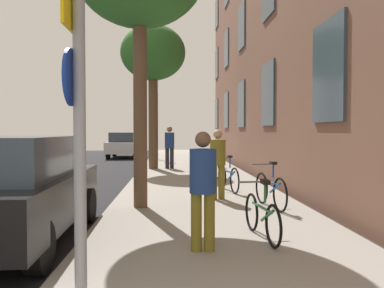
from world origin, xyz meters
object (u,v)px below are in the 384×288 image
(traffic_light, at_px, (155,114))
(car_0, at_px, (12,189))
(bicycle_4, at_px, (205,164))
(bicycle_3, at_px, (213,169))
(pedestrian_2, at_px, (170,144))
(car_1, at_px, (124,145))
(bicycle_0, at_px, (262,216))
(bicycle_1, at_px, (270,189))
(bicycle_2, at_px, (228,177))
(tree_far, at_px, (153,55))
(pedestrian_1, at_px, (218,159))
(pedestrian_0, at_px, (203,183))
(sign_post, at_px, (77,102))
(bicycle_5, at_px, (218,159))

(traffic_light, xyz_separation_m, car_0, (-1.44, -16.78, -1.82))
(bicycle_4, relative_size, car_0, 0.39)
(bicycle_3, xyz_separation_m, pedestrian_2, (-1.43, 4.18, 0.66))
(car_1, bearing_deg, bicycle_0, -77.83)
(bicycle_4, bearing_deg, bicycle_1, -83.94)
(bicycle_1, distance_m, bicycle_3, 4.85)
(traffic_light, distance_m, bicycle_2, 12.66)
(traffic_light, distance_m, bicycle_0, 17.32)
(bicycle_3, height_order, pedestrian_2, pedestrian_2)
(traffic_light, xyz_separation_m, tree_far, (0.15, -5.64, 2.26))
(bicycle_1, xyz_separation_m, bicycle_2, (-0.55, 2.40, -0.01))
(pedestrian_1, bearing_deg, traffic_light, 98.47)
(bicycle_0, height_order, pedestrian_0, pedestrian_0)
(sign_post, height_order, bicycle_0, sign_post)
(bicycle_4, relative_size, pedestrian_0, 1.05)
(car_1, bearing_deg, pedestrian_1, -76.21)
(bicycle_1, distance_m, bicycle_5, 9.60)
(bicycle_4, height_order, car_0, car_0)
(sign_post, xyz_separation_m, pedestrian_0, (1.33, 1.31, -0.97))
(traffic_light, relative_size, bicycle_2, 2.18)
(bicycle_1, bearing_deg, bicycle_3, 98.48)
(bicycle_2, xyz_separation_m, car_1, (-4.59, 15.71, 0.35))
(bicycle_1, relative_size, bicycle_5, 1.02)
(bicycle_2, relative_size, pedestrian_2, 0.95)
(bicycle_0, distance_m, bicycle_2, 4.80)
(tree_far, bearing_deg, bicycle_3, -63.22)
(traffic_light, distance_m, tree_far, 6.08)
(sign_post, height_order, pedestrian_2, sign_post)
(bicycle_3, distance_m, car_0, 7.88)
(pedestrian_1, bearing_deg, pedestrian_2, 98.48)
(pedestrian_1, height_order, car_1, pedestrian_1)
(sign_post, xyz_separation_m, bicycle_3, (2.25, 9.07, -1.51))
(sign_post, xyz_separation_m, pedestrian_1, (1.99, 5.40, -0.95))
(sign_post, distance_m, bicycle_2, 7.25)
(tree_far, height_order, pedestrian_2, tree_far)
(bicycle_4, xyz_separation_m, bicycle_5, (0.78, 2.40, 0.00))
(traffic_light, bearing_deg, bicycle_5, -59.19)
(traffic_light, distance_m, pedestrian_0, 17.72)
(tree_far, xyz_separation_m, bicycle_1, (2.83, -8.99, -4.43))
(bicycle_1, xyz_separation_m, bicycle_5, (0.02, 9.60, -0.03))
(bicycle_3, distance_m, car_1, 14.03)
(bicycle_2, distance_m, car_0, 5.98)
(bicycle_4, relative_size, pedestrian_1, 1.02)
(car_1, bearing_deg, bicycle_2, -73.71)
(bicycle_2, height_order, car_0, car_0)
(pedestrian_2, bearing_deg, sign_post, -93.56)
(bicycle_0, height_order, bicycle_3, bicycle_3)
(sign_post, bearing_deg, traffic_light, 90.05)
(sign_post, bearing_deg, bicycle_2, 70.09)
(bicycle_0, xyz_separation_m, bicycle_4, (-0.05, 9.60, 0.01))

